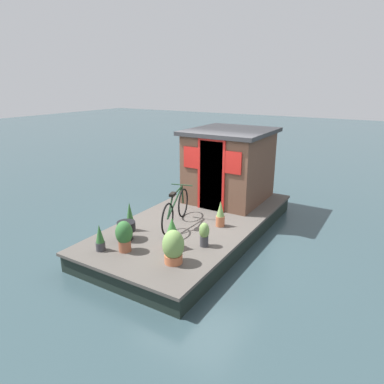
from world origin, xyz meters
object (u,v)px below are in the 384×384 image
(potted_plant_basil, at_px, (173,247))
(charcoal_grill, at_px, (126,227))
(houseboat_cabin, at_px, (229,165))
(potted_plant_mint, at_px, (172,234))
(potted_plant_ivy, at_px, (100,238))
(potted_plant_rosemary, at_px, (220,214))
(potted_plant_succulent, at_px, (124,235))
(potted_plant_fern, at_px, (130,217))
(bicycle, at_px, (176,209))
(potted_plant_geranium, at_px, (204,234))

(potted_plant_basil, relative_size, charcoal_grill, 1.66)
(houseboat_cabin, bearing_deg, potted_plant_mint, -173.54)
(potted_plant_ivy, bearing_deg, potted_plant_rosemary, -32.50)
(potted_plant_succulent, relative_size, potted_plant_basil, 0.97)
(potted_plant_succulent, bearing_deg, potted_plant_fern, 34.72)
(potted_plant_mint, bearing_deg, potted_plant_ivy, 125.05)
(potted_plant_ivy, bearing_deg, charcoal_grill, -8.32)
(potted_plant_fern, bearing_deg, potted_plant_rosemary, -51.99)
(houseboat_cabin, bearing_deg, potted_plant_succulent, 174.91)
(bicycle, xyz_separation_m, potted_plant_geranium, (-0.58, -1.04, -0.12))
(potted_plant_rosemary, height_order, potted_plant_mint, potted_plant_mint)
(potted_plant_geranium, xyz_separation_m, potted_plant_mint, (-0.39, 0.47, 0.04))
(bicycle, distance_m, potted_plant_fern, 1.00)
(houseboat_cabin, bearing_deg, charcoal_grill, 169.07)
(potted_plant_basil, distance_m, charcoal_grill, 1.36)
(potted_plant_fern, xyz_separation_m, potted_plant_mint, (-0.22, -1.23, -0.01))
(potted_plant_succulent, height_order, potted_plant_mint, potted_plant_mint)
(potted_plant_rosemary, distance_m, potted_plant_ivy, 2.59)
(potted_plant_ivy, bearing_deg, potted_plant_geranium, -53.37)
(potted_plant_rosemary, bearing_deg, potted_plant_ivy, 147.50)
(potted_plant_fern, bearing_deg, potted_plant_ivy, -172.34)
(potted_plant_fern, relative_size, potted_plant_rosemary, 1.11)
(potted_plant_mint, xyz_separation_m, charcoal_grill, (-0.14, 1.00, -0.03))
(charcoal_grill, bearing_deg, potted_plant_ivy, 171.68)
(potted_plant_geranium, distance_m, charcoal_grill, 1.57)
(houseboat_cabin, height_order, potted_plant_geranium, houseboat_cabin)
(houseboat_cabin, bearing_deg, potted_plant_basil, -169.26)
(potted_plant_mint, height_order, charcoal_grill, potted_plant_mint)
(potted_plant_geranium, bearing_deg, potted_plant_mint, 130.08)
(houseboat_cabin, xyz_separation_m, potted_plant_basil, (-3.63, -0.69, -0.64))
(potted_plant_succulent, xyz_separation_m, potted_plant_rosemary, (1.96, -0.99, -0.05))
(potted_plant_mint, relative_size, charcoal_grill, 1.67)
(houseboat_cabin, bearing_deg, potted_plant_fern, 163.68)
(houseboat_cabin, height_order, potted_plant_fern, houseboat_cabin)
(potted_plant_basil, relative_size, potted_plant_geranium, 1.28)
(potted_plant_ivy, height_order, charcoal_grill, potted_plant_ivy)
(potted_plant_succulent, relative_size, potted_plant_fern, 0.93)
(houseboat_cabin, relative_size, potted_plant_succulent, 3.68)
(potted_plant_basil, height_order, potted_plant_geranium, potted_plant_basil)
(bicycle, xyz_separation_m, charcoal_grill, (-1.12, 0.43, -0.11))
(potted_plant_rosemary, xyz_separation_m, potted_plant_mint, (-1.41, 0.30, 0.02))
(houseboat_cabin, height_order, bicycle, houseboat_cabin)
(bicycle, xyz_separation_m, potted_plant_ivy, (-1.74, 0.53, -0.13))
(houseboat_cabin, bearing_deg, potted_plant_rosemary, -159.67)
(potted_plant_ivy, relative_size, potted_plant_mint, 0.85)
(potted_plant_ivy, xyz_separation_m, charcoal_grill, (0.62, -0.09, 0.01))
(charcoal_grill, bearing_deg, potted_plant_geranium, -69.92)
(potted_plant_fern, bearing_deg, potted_plant_succulent, -145.28)
(potted_plant_basil, xyz_separation_m, potted_plant_geranium, (0.84, -0.14, -0.05))
(potted_plant_rosemary, distance_m, potted_plant_basil, 1.86)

